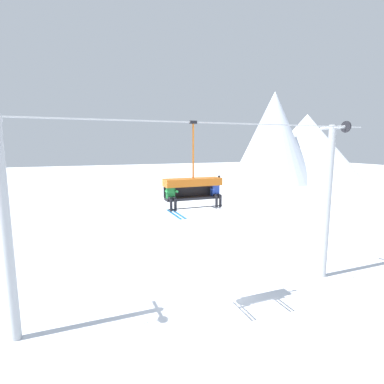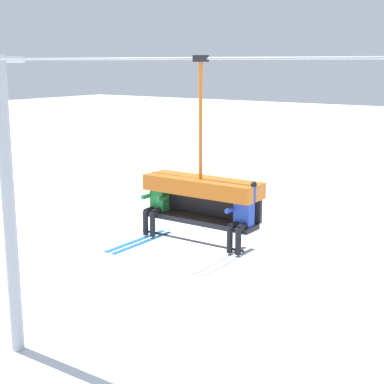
% 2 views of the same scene
% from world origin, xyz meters
% --- Properties ---
extents(lift_tower_near, '(0.36, 1.88, 8.35)m').
position_xyz_m(lift_tower_near, '(-7.75, -0.02, 4.34)').
color(lift_tower_near, '#9EA3A8').
rests_on(lift_tower_near, ground_plane).
extents(lift_cable, '(16.85, 0.05, 0.05)m').
position_xyz_m(lift_cable, '(-0.32, -0.80, 8.07)').
color(lift_cable, '#9EA3A8').
extents(chairlift_chair, '(2.37, 0.74, 3.43)m').
position_xyz_m(chairlift_chair, '(-0.94, -0.73, 5.59)').
color(chairlift_chair, '#232328').
extents(skier_green, '(0.46, 1.70, 1.23)m').
position_xyz_m(skier_green, '(-1.91, -0.95, 5.27)').
color(skier_green, '#23843D').
extents(skier_blue, '(0.48, 1.70, 1.34)m').
position_xyz_m(skier_blue, '(0.03, -0.94, 5.29)').
color(skier_blue, '#2847B7').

